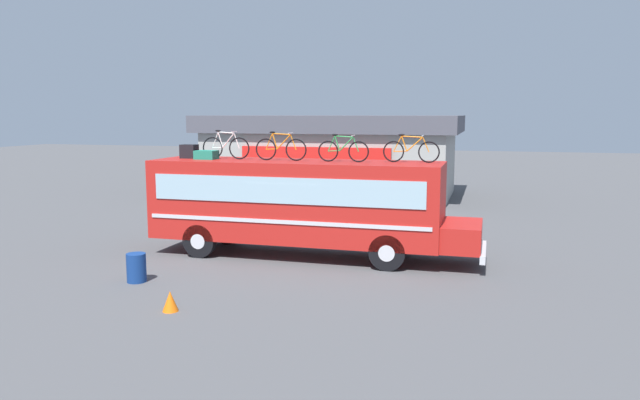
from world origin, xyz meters
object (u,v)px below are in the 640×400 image
at_px(trash_bin, 136,268).
at_px(luggage_bag_2, 206,155).
at_px(rooftop_bicycle_2, 281,148).
at_px(bus, 301,202).
at_px(rooftop_bicycle_3, 343,150).
at_px(traffic_cone, 170,301).
at_px(rooftop_bicycle_4, 411,151).
at_px(rooftop_bicycle_1, 226,147).
at_px(luggage_bag_1, 189,151).

bearing_deg(trash_bin, luggage_bag_2, 87.39).
relative_size(luggage_bag_2, trash_bin, 0.87).
distance_m(rooftop_bicycle_2, trash_bin, 5.87).
xyz_separation_m(bus, luggage_bag_2, (-3.23, -0.12, 1.47)).
distance_m(rooftop_bicycle_3, traffic_cone, 7.43).
relative_size(bus, rooftop_bicycle_4, 6.10).
xyz_separation_m(bus, rooftop_bicycle_4, (3.44, 0.35, 1.69)).
height_order(rooftop_bicycle_1, rooftop_bicycle_3, rooftop_bicycle_1).
relative_size(bus, traffic_cone, 22.02).
xyz_separation_m(bus, rooftop_bicycle_2, (-0.67, 0.01, 1.71)).
height_order(rooftop_bicycle_3, traffic_cone, rooftop_bicycle_3).
distance_m(luggage_bag_2, trash_bin, 4.94).
distance_m(rooftop_bicycle_2, rooftop_bicycle_4, 4.13).
bearing_deg(luggage_bag_1, rooftop_bicycle_3, -1.39).
bearing_deg(bus, trash_bin, -129.41).
xyz_separation_m(luggage_bag_1, rooftop_bicycle_2, (3.32, -0.12, 0.16)).
relative_size(rooftop_bicycle_3, rooftop_bicycle_4, 0.93).
bearing_deg(trash_bin, luggage_bag_1, 97.61).
bearing_deg(luggage_bag_2, rooftop_bicycle_2, 2.88).
height_order(luggage_bag_2, traffic_cone, luggage_bag_2).
height_order(rooftop_bicycle_3, trash_bin, rooftop_bicycle_3).
bearing_deg(rooftop_bicycle_1, trash_bin, -100.25).
relative_size(luggage_bag_1, traffic_cone, 1.10).
bearing_deg(bus, rooftop_bicycle_3, 0.18).
bearing_deg(rooftop_bicycle_4, luggage_bag_2, -175.99).
distance_m(rooftop_bicycle_1, trash_bin, 5.34).
relative_size(luggage_bag_2, rooftop_bicycle_2, 0.40).
bearing_deg(trash_bin, traffic_cone, -42.62).
bearing_deg(rooftop_bicycle_2, trash_bin, -123.33).
xyz_separation_m(rooftop_bicycle_4, trash_bin, (-6.86, -4.51, -3.06)).
xyz_separation_m(luggage_bag_1, luggage_bag_2, (0.76, -0.25, -0.09)).
height_order(bus, traffic_cone, bus).
distance_m(rooftop_bicycle_1, rooftop_bicycle_2, 1.97).
xyz_separation_m(bus, rooftop_bicycle_3, (1.38, 0.00, 1.69)).
bearing_deg(traffic_cone, rooftop_bicycle_4, 54.12).
distance_m(luggage_bag_2, traffic_cone, 7.02).
bearing_deg(rooftop_bicycle_1, luggage_bag_2, -157.56).
height_order(luggage_bag_1, rooftop_bicycle_2, rooftop_bicycle_2).
xyz_separation_m(luggage_bag_2, rooftop_bicycle_1, (0.59, 0.24, 0.25)).
height_order(luggage_bag_2, rooftop_bicycle_1, rooftop_bicycle_1).
bearing_deg(rooftop_bicycle_2, luggage_bag_1, 177.87).
relative_size(rooftop_bicycle_1, rooftop_bicycle_3, 1.03).
height_order(luggage_bag_1, luggage_bag_2, luggage_bag_1).
bearing_deg(traffic_cone, rooftop_bicycle_1, 102.45).
xyz_separation_m(luggage_bag_1, rooftop_bicycle_3, (5.38, -0.13, 0.13)).
distance_m(luggage_bag_1, rooftop_bicycle_1, 1.36).
relative_size(trash_bin, traffic_cone, 1.64).
relative_size(rooftop_bicycle_2, traffic_cone, 3.57).
bearing_deg(rooftop_bicycle_1, luggage_bag_1, 179.66).
height_order(bus, rooftop_bicycle_2, rooftop_bicycle_2).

